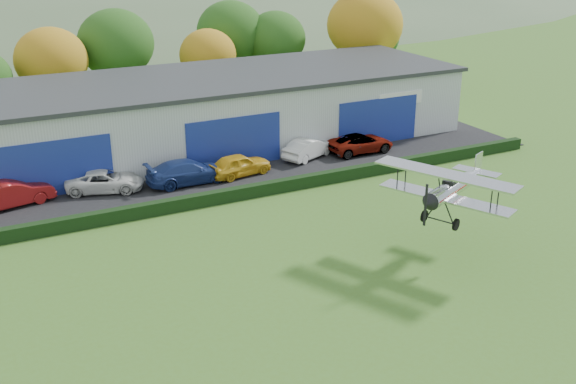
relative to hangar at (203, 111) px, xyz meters
name	(u,v)px	position (x,y,z in m)	size (l,w,h in m)	color
ground	(332,345)	(-5.00, -27.98, -2.66)	(300.00, 300.00, 0.00)	#436B22
apron	(213,175)	(-2.00, -6.98, -2.63)	(48.00, 9.00, 0.05)	black
hedge	(241,193)	(-2.00, -11.78, -2.26)	(46.00, 0.60, 0.80)	black
hangar	(203,111)	(0.00, 0.00, 0.00)	(40.60, 12.60, 5.30)	#B2B7BC
tree_belt	(107,51)	(-4.15, 12.64, 2.95)	(75.70, 13.22, 10.12)	#3D2614
car_1	(11,193)	(-14.82, -6.64, -1.79)	(1.72, 4.93, 1.63)	maroon
car_2	(105,181)	(-9.23, -6.69, -1.93)	(2.23, 4.83, 1.34)	silver
car_3	(188,172)	(-4.04, -7.70, -1.81)	(2.22, 5.47, 1.59)	navy
car_4	(239,165)	(-0.44, -7.87, -1.85)	(1.79, 4.45, 1.52)	gold
car_5	(309,148)	(5.55, -6.70, -1.87)	(1.55, 4.45, 1.47)	silver
car_6	(360,143)	(9.61, -7.32, -1.90)	(2.35, 5.09, 1.41)	gray
biplane	(452,186)	(4.61, -23.42, 1.01)	(6.59, 7.14, 2.75)	silver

